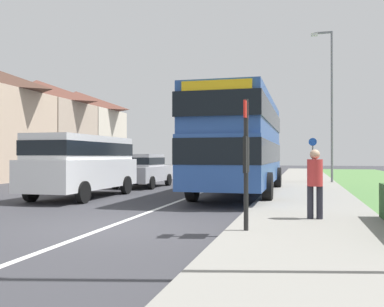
# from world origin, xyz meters

# --- Properties ---
(ground_plane) EXTENTS (120.00, 120.00, 0.00)m
(ground_plane) POSITION_xyz_m (0.00, 0.00, 0.00)
(ground_plane) COLOR #38383D
(lane_marking_centre) EXTENTS (0.14, 60.00, 0.01)m
(lane_marking_centre) POSITION_xyz_m (0.00, 8.00, 0.00)
(lane_marking_centre) COLOR silver
(lane_marking_centre) RESTS_ON ground_plane
(pavement_near_side) EXTENTS (3.20, 68.00, 0.12)m
(pavement_near_side) POSITION_xyz_m (4.20, 6.00, 0.06)
(pavement_near_side) COLOR gray
(pavement_near_side) RESTS_ON ground_plane
(double_decker_bus) EXTENTS (2.80, 9.96, 3.70)m
(double_decker_bus) POSITION_xyz_m (1.71, 8.09, 2.14)
(double_decker_bus) COLOR #284C93
(double_decker_bus) RESTS_ON ground_plane
(parked_van_white) EXTENTS (2.11, 5.55, 2.24)m
(parked_van_white) POSITION_xyz_m (-3.72, 5.57, 1.33)
(parked_van_white) COLOR silver
(parked_van_white) RESTS_ON ground_plane
(parked_car_silver) EXTENTS (1.98, 4.07, 1.60)m
(parked_car_silver) POSITION_xyz_m (-3.50, 10.96, 0.89)
(parked_car_silver) COLOR #B7B7BC
(parked_car_silver) RESTS_ON ground_plane
(pedestrian_at_stop) EXTENTS (0.34, 0.34, 1.67)m
(pedestrian_at_stop) POSITION_xyz_m (4.30, 1.43, 0.98)
(pedestrian_at_stop) COLOR #23232D
(pedestrian_at_stop) RESTS_ON ground_plane
(bus_stop_sign) EXTENTS (0.09, 0.52, 2.60)m
(bus_stop_sign) POSITION_xyz_m (3.00, -0.42, 1.54)
(bus_stop_sign) COLOR black
(bus_stop_sign) RESTS_ON ground_plane
(cycle_route_sign) EXTENTS (0.44, 0.08, 2.52)m
(cycle_route_sign) POSITION_xyz_m (4.61, 16.09, 1.43)
(cycle_route_sign) COLOR slate
(cycle_route_sign) RESTS_ON ground_plane
(street_lamp_mid) EXTENTS (1.14, 0.20, 8.20)m
(street_lamp_mid) POSITION_xyz_m (5.49, 15.38, 4.66)
(street_lamp_mid) COLOR slate
(street_lamp_mid) RESTS_ON ground_plane
(house_terrace_far_side) EXTENTS (7.28, 23.12, 7.28)m
(house_terrace_far_side) POSITION_xyz_m (-15.45, 16.82, 3.64)
(house_terrace_far_side) COLOR tan
(house_terrace_far_side) RESTS_ON ground_plane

